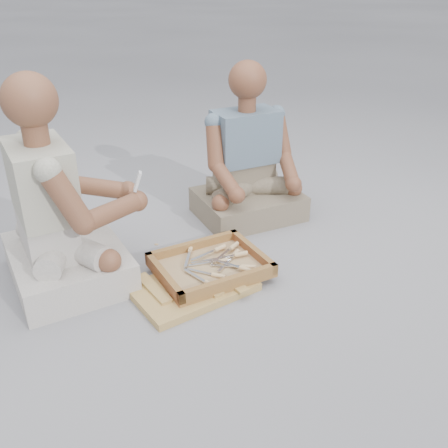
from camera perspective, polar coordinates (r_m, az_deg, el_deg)
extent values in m
plane|color=gray|center=(2.33, 0.52, -8.97)|extent=(60.00, 60.00, 0.00)
cube|color=olive|center=(2.40, -3.63, -7.25)|extent=(0.65, 0.54, 0.04)
cube|color=brown|center=(2.48, -1.58, -5.16)|extent=(0.62, 0.54, 0.02)
cube|color=brown|center=(2.61, -3.55, -2.53)|extent=(0.51, 0.17, 0.05)
cube|color=brown|center=(2.32, 0.64, -6.71)|extent=(0.51, 0.17, 0.05)
cube|color=brown|center=(2.57, 3.29, -3.09)|extent=(0.14, 0.41, 0.05)
cube|color=brown|center=(2.38, -6.87, -5.98)|extent=(0.14, 0.41, 0.05)
cube|color=tan|center=(2.47, -1.58, -4.93)|extent=(0.54, 0.47, 0.01)
cube|color=white|center=(2.50, -0.39, -3.91)|extent=(0.15, 0.04, 0.00)
cylinder|color=tan|center=(2.54, 1.93, -3.44)|extent=(0.07, 0.03, 0.02)
cube|color=white|center=(2.52, -0.20, -3.57)|extent=(0.12, 0.11, 0.00)
cylinder|color=tan|center=(2.60, 1.13, -2.53)|extent=(0.07, 0.06, 0.02)
cube|color=white|center=(2.51, -2.10, -4.20)|extent=(0.15, 0.03, 0.00)
cylinder|color=tan|center=(2.54, 0.29, -3.80)|extent=(0.07, 0.03, 0.02)
cube|color=white|center=(2.48, -2.80, -4.57)|extent=(0.15, 0.02, 0.00)
cylinder|color=tan|center=(2.50, -0.34, -4.22)|extent=(0.07, 0.02, 0.02)
cube|color=white|center=(2.42, -3.02, -5.41)|extent=(0.13, 0.10, 0.00)
cylinder|color=tan|center=(2.38, -0.61, -5.96)|extent=(0.07, 0.06, 0.02)
cube|color=white|center=(2.50, -4.19, -3.99)|extent=(0.06, 0.15, 0.00)
cylinder|color=tan|center=(2.60, -3.82, -2.73)|extent=(0.04, 0.07, 0.02)
cube|color=white|center=(2.38, -3.33, -5.91)|extent=(0.09, 0.14, 0.00)
cylinder|color=tan|center=(2.31, -1.51, -6.98)|extent=(0.06, 0.07, 0.02)
cube|color=white|center=(2.46, 0.28, -4.50)|extent=(0.12, 0.11, 0.00)
cylinder|color=tan|center=(2.41, 2.53, -5.21)|extent=(0.07, 0.06, 0.02)
cube|color=white|center=(2.47, 0.16, -4.61)|extent=(0.11, 0.12, 0.00)
cylinder|color=tan|center=(2.55, 1.26, -3.44)|extent=(0.06, 0.07, 0.02)
cube|color=white|center=(2.53, -2.42, -3.58)|extent=(0.14, 0.08, 0.00)
cylinder|color=tan|center=(2.59, -0.50, -2.78)|extent=(0.07, 0.05, 0.02)
cube|color=white|center=(2.46, 0.24, -4.80)|extent=(0.15, 0.06, 0.00)
cylinder|color=tan|center=(2.45, 2.81, -4.92)|extent=(0.07, 0.04, 0.02)
cube|color=tan|center=(2.41, -7.36, -7.64)|extent=(0.02, 0.02, 0.00)
cube|color=tan|center=(2.76, 1.39, -2.56)|extent=(0.02, 0.02, 0.00)
cube|color=tan|center=(2.71, 3.31, -3.20)|extent=(0.02, 0.02, 0.00)
cube|color=tan|center=(2.54, -6.88, -5.62)|extent=(0.02, 0.02, 0.00)
cube|color=tan|center=(2.83, -0.11, -1.71)|extent=(0.02, 0.02, 0.00)
cube|color=tan|center=(2.51, 2.78, -5.92)|extent=(0.02, 0.02, 0.00)
cube|color=tan|center=(2.83, 0.82, -1.71)|extent=(0.02, 0.02, 0.00)
cube|color=tan|center=(2.80, -7.73, -2.32)|extent=(0.02, 0.02, 0.00)
cube|color=tan|center=(2.75, 1.13, -2.64)|extent=(0.02, 0.02, 0.00)
cube|color=tan|center=(2.86, 1.07, -1.43)|extent=(0.02, 0.02, 0.00)
cube|color=beige|center=(2.57, -17.36, -4.30)|extent=(0.67, 0.76, 0.17)
cube|color=beige|center=(2.47, -19.43, -1.04)|extent=(0.31, 0.40, 0.20)
cube|color=beige|center=(2.37, -20.16, 4.71)|extent=(0.35, 0.45, 0.33)
sphere|color=brown|center=(2.26, -21.34, 13.07)|extent=(0.23, 0.23, 0.23)
sphere|color=brown|center=(2.57, -10.94, 3.69)|extent=(0.10, 0.10, 0.10)
sphere|color=brown|center=(2.46, -9.90, 2.62)|extent=(0.10, 0.10, 0.10)
cube|color=#7E705B|center=(3.07, 2.77, 2.28)|extent=(0.68, 0.59, 0.15)
cube|color=#7E705B|center=(3.06, 2.29, 5.59)|extent=(0.36, 0.27, 0.18)
cube|color=slate|center=(2.96, 2.47, 9.94)|extent=(0.41, 0.30, 0.31)
sphere|color=brown|center=(2.87, 2.71, 16.13)|extent=(0.22, 0.22, 0.22)
sphere|color=brown|center=(2.93, 7.94, 4.57)|extent=(0.10, 0.10, 0.10)
sphere|color=brown|center=(2.75, 1.47, 3.33)|extent=(0.10, 0.10, 0.10)
cube|color=silver|center=(2.42, -9.85, 4.82)|extent=(0.05, 0.04, 0.10)
cube|color=black|center=(2.41, -9.87, 5.01)|extent=(0.01, 0.03, 0.03)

